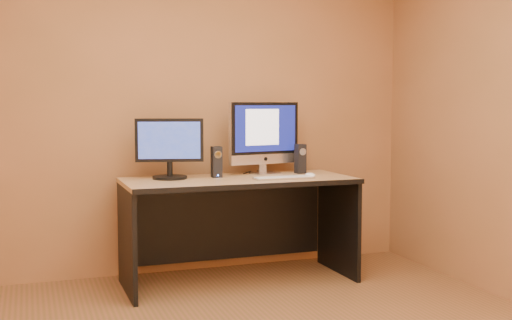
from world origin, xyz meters
The scene contains 10 objects.
walls centered at (0.00, 0.00, 1.30)m, with size 4.00×4.00×2.60m, color #9F6640, non-canonical shape.
desk centered at (0.41, 1.52, 0.39)m, with size 1.69×0.74×0.78m, color tan, non-canonical shape.
imac centered at (0.70, 1.71, 1.08)m, with size 0.60×0.22×0.58m, color silver, non-canonical shape.
second_monitor centered at (-0.08, 1.66, 1.01)m, with size 0.51×0.25×0.44m, color black, non-canonical shape.
speaker_left centered at (0.27, 1.63, 0.90)m, with size 0.07×0.08×0.23m, color black, non-canonical shape.
speaker_right centered at (0.98, 1.68, 0.90)m, with size 0.07×0.08×0.23m, color black, non-canonical shape.
keyboard centered at (0.71, 1.37, 0.79)m, with size 0.46×0.12×0.02m, color #BDBDC1.
mouse centered at (0.93, 1.39, 0.80)m, with size 0.06×0.11×0.04m, color white.
cable_a centered at (0.76, 1.83, 0.79)m, with size 0.01×0.01×0.23m, color black.
cable_b centered at (0.59, 1.85, 0.79)m, with size 0.01×0.01×0.19m, color black.
Camera 1 is at (-1.06, -2.97, 1.33)m, focal length 45.00 mm.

